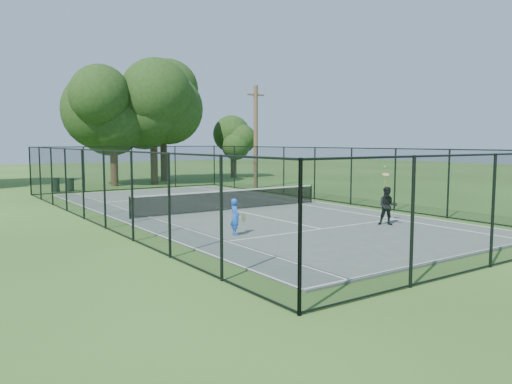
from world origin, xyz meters
TOP-DOWN VIEW (x-y plane):
  - ground at (0.00, 0.00)m, footprint 120.00×120.00m
  - tennis_court at (0.00, 0.00)m, footprint 11.00×24.00m
  - tennis_net at (0.00, 0.00)m, footprint 10.08×0.08m
  - fence at (0.00, 0.00)m, footprint 13.10×26.10m
  - tree_near_left at (-0.07, 16.47)m, footprint 6.49×6.49m
  - tree_near_mid at (2.96, 16.15)m, footprint 6.52×6.52m
  - tree_near_right at (5.05, 19.01)m, footprint 6.78×6.78m
  - tree_far_right at (12.10, 19.21)m, footprint 3.90×3.90m
  - trash_bin_left at (-4.80, 14.22)m, footprint 0.58×0.58m
  - trash_bin_right at (-3.84, 14.36)m, footprint 0.58×0.58m
  - utility_pole at (7.59, 9.00)m, footprint 1.40×0.30m
  - player_blue at (-3.29, -5.60)m, footprint 0.78×0.52m
  - player_black at (2.71, -7.18)m, footprint 1.00×1.13m

SIDE VIEW (x-z plane):
  - ground at x=0.00m, z-range 0.00..0.00m
  - tennis_court at x=0.00m, z-range 0.00..0.06m
  - trash_bin_right at x=-3.84m, z-range 0.01..0.88m
  - trash_bin_left at x=-4.80m, z-range 0.01..0.95m
  - tennis_net at x=0.00m, z-range 0.10..1.05m
  - player_blue at x=-3.29m, z-range 0.06..1.34m
  - player_black at x=2.71m, z-range -0.33..1.95m
  - fence at x=0.00m, z-range 0.00..3.00m
  - tree_far_right at x=12.10m, z-range 0.60..5.76m
  - utility_pole at x=7.59m, z-range 0.06..7.27m
  - tree_near_left at x=-0.07m, z-range 0.97..9.44m
  - tree_near_mid at x=2.96m, z-range 0.99..9.52m
  - tree_near_right at x=5.05m, z-range 1.27..10.64m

